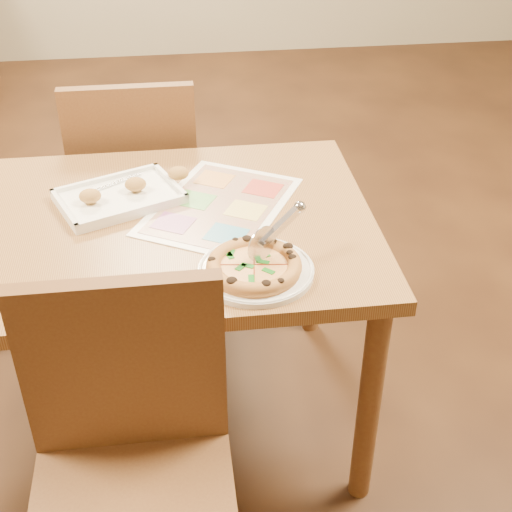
{
  "coord_description": "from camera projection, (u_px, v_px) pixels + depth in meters",
  "views": [
    {
      "loc": [
        0.13,
        -1.62,
        1.7
      ],
      "look_at": [
        0.31,
        -0.27,
        0.77
      ],
      "focal_mm": 50.0,
      "sensor_mm": 36.0,
      "label": 1
    }
  ],
  "objects": [
    {
      "name": "dining_table",
      "position": [
        131.0,
        250.0,
        1.92
      ],
      "size": [
        1.3,
        0.85,
        0.72
      ],
      "color": "olive",
      "rests_on": "ground"
    },
    {
      "name": "chair_near",
      "position": [
        129.0,
        439.0,
        1.46
      ],
      "size": [
        0.42,
        0.42,
        0.47
      ],
      "color": "brown",
      "rests_on": "ground"
    },
    {
      "name": "chair_far",
      "position": [
        135.0,
        170.0,
        2.45
      ],
      "size": [
        0.42,
        0.42,
        0.47
      ],
      "rotation": [
        0.0,
        0.0,
        3.14
      ],
      "color": "brown",
      "rests_on": "ground"
    },
    {
      "name": "plate",
      "position": [
        256.0,
        271.0,
        1.68
      ],
      "size": [
        0.32,
        0.32,
        0.01
      ],
      "primitive_type": "cylinder",
      "rotation": [
        0.0,
        0.0,
        0.18
      ],
      "color": "white",
      "rests_on": "dining_table"
    },
    {
      "name": "pizza",
      "position": [
        254.0,
        266.0,
        1.66
      ],
      "size": [
        0.22,
        0.22,
        0.03
      ],
      "rotation": [
        0.0,
        0.0,
        -0.12
      ],
      "color": "#BE7541",
      "rests_on": "plate"
    },
    {
      "name": "pizza_cutter",
      "position": [
        274.0,
        232.0,
        1.66
      ],
      "size": [
        0.14,
        0.11,
        0.1
      ],
      "rotation": [
        0.0,
        0.0,
        0.65
      ],
      "color": "silver",
      "rests_on": "pizza"
    },
    {
      "name": "appetizer_tray",
      "position": [
        123.0,
        196.0,
        1.96
      ],
      "size": [
        0.39,
        0.33,
        0.06
      ],
      "rotation": [
        0.0,
        0.0,
        0.4
      ],
      "color": "white",
      "rests_on": "dining_table"
    },
    {
      "name": "menu",
      "position": [
        220.0,
        206.0,
        1.94
      ],
      "size": [
        0.5,
        0.55,
        0.0
      ],
      "primitive_type": "cube",
      "rotation": [
        0.0,
        0.0,
        -0.51
      ],
      "color": "white",
      "rests_on": "dining_table"
    }
  ]
}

